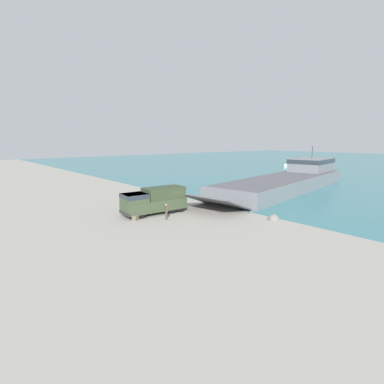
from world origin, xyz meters
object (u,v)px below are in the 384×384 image
(landing_craft, at_px, (292,178))
(soldier_on_ramp, at_px, (166,211))
(moored_boat_b, at_px, (299,165))
(military_truck, at_px, (154,200))
(moored_boat_a, at_px, (306,169))
(cargo_crate, at_px, (135,218))

(landing_craft, bearing_deg, soldier_on_ramp, -92.52)
(landing_craft, xyz_separation_m, soldier_on_ramp, (3.46, -30.26, -0.70))
(moored_boat_b, bearing_deg, soldier_on_ramp, -178.48)
(military_truck, height_order, moored_boat_b, military_truck)
(military_truck, bearing_deg, landing_craft, -174.81)
(moored_boat_a, bearing_deg, soldier_on_ramp, 48.91)
(military_truck, distance_m, cargo_crate, 3.60)
(soldier_on_ramp, bearing_deg, moored_boat_a, 21.29)
(military_truck, xyz_separation_m, moored_boat_b, (-19.69, 65.85, -0.87))
(soldier_on_ramp, bearing_deg, moored_boat_b, 24.24)
(moored_boat_b, bearing_deg, military_truck, 179.27)
(cargo_crate, bearing_deg, moored_boat_b, 106.76)
(soldier_on_ramp, relative_size, moored_boat_b, 0.20)
(military_truck, distance_m, moored_boat_b, 68.74)
(landing_craft, height_order, cargo_crate, landing_craft)
(cargo_crate, bearing_deg, moored_boat_a, 103.65)
(moored_boat_b, distance_m, cargo_crate, 72.07)
(soldier_on_ramp, height_order, moored_boat_a, soldier_on_ramp)
(military_truck, relative_size, soldier_on_ramp, 4.46)
(military_truck, distance_m, moored_boat_a, 61.08)
(soldier_on_ramp, bearing_deg, military_truck, 85.48)
(landing_craft, relative_size, moored_boat_b, 4.85)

